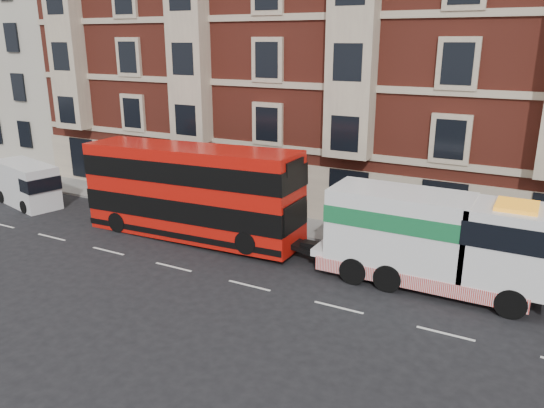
{
  "coord_description": "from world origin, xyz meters",
  "views": [
    {
      "loc": [
        10.41,
        -17.31,
        9.87
      ],
      "look_at": [
        -1.08,
        4.0,
        2.34
      ],
      "focal_mm": 35.0,
      "sensor_mm": 36.0,
      "label": 1
    }
  ],
  "objects_px": {
    "double_decker_bus": "(190,190)",
    "pedestrian": "(212,203)",
    "tow_truck": "(431,239)",
    "box_van": "(27,184)"
  },
  "relations": [
    {
      "from": "double_decker_bus",
      "to": "pedestrian",
      "type": "height_order",
      "value": "double_decker_bus"
    },
    {
      "from": "double_decker_bus",
      "to": "pedestrian",
      "type": "relative_size",
      "value": 6.5
    },
    {
      "from": "tow_truck",
      "to": "pedestrian",
      "type": "height_order",
      "value": "tow_truck"
    },
    {
      "from": "box_van",
      "to": "pedestrian",
      "type": "distance_m",
      "value": 12.27
    },
    {
      "from": "tow_truck",
      "to": "double_decker_bus",
      "type": "bearing_deg",
      "value": -180.0
    },
    {
      "from": "double_decker_bus",
      "to": "tow_truck",
      "type": "bearing_deg",
      "value": 0.0
    },
    {
      "from": "pedestrian",
      "to": "box_van",
      "type": "bearing_deg",
      "value": -122.95
    },
    {
      "from": "box_van",
      "to": "pedestrian",
      "type": "relative_size",
      "value": 2.94
    },
    {
      "from": "double_decker_bus",
      "to": "box_van",
      "type": "distance_m",
      "value": 12.58
    },
    {
      "from": "tow_truck",
      "to": "pedestrian",
      "type": "relative_size",
      "value": 5.2
    }
  ]
}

